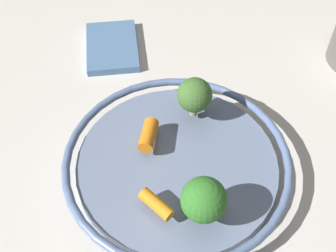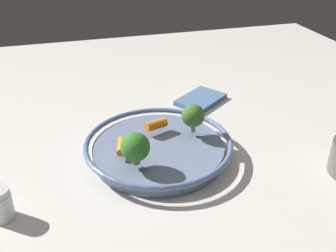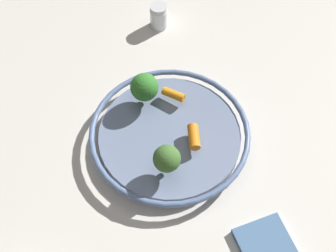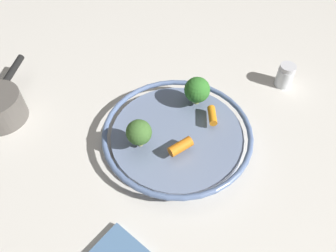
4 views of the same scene
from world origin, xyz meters
name	(u,v)px [view 2 (image 2 of 4)]	position (x,y,z in m)	size (l,w,h in m)	color
ground_plane	(159,156)	(0.00, 0.00, 0.00)	(1.87, 1.87, 0.00)	beige
serving_bowl	(158,148)	(0.00, 0.00, 0.02)	(0.33, 0.33, 0.04)	slate
baby_carrot_right	(156,125)	(-0.01, -0.05, 0.05)	(0.02, 0.02, 0.05)	orange
baby_carrot_near_rim	(121,146)	(0.08, 0.01, 0.05)	(0.02, 0.02, 0.05)	orange
broccoli_floret_small	(135,147)	(0.06, 0.07, 0.08)	(0.06, 0.06, 0.07)	#96AA66
broccoli_floret_large	(193,116)	(-0.09, -0.02, 0.08)	(0.05, 0.05, 0.07)	tan
salt_shaker	(0,204)	(0.32, 0.11, 0.03)	(0.04, 0.04, 0.06)	silver
dish_towel	(201,100)	(-0.19, -0.24, 0.01)	(0.14, 0.09, 0.01)	#4C7099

